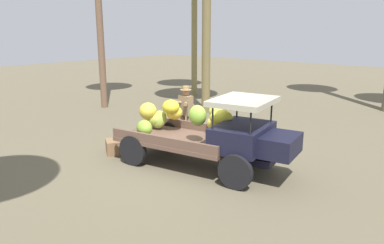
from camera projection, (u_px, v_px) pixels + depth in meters
name	position (u px, v px, depth m)	size (l,w,h in m)	color
ground_plane	(192.00, 160.00, 9.54)	(60.00, 60.00, 0.00)	brown
truck	(209.00, 132.00, 8.86)	(4.62, 2.34, 1.83)	black
farmer	(186.00, 111.00, 10.88)	(0.53, 0.46, 1.71)	#8F654C
wooden_crate	(114.00, 147.00, 10.03)	(0.56, 0.40, 0.38)	#886343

